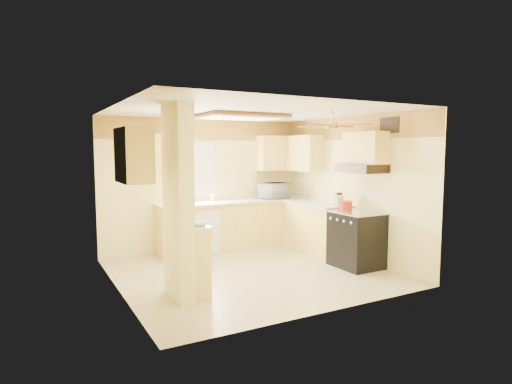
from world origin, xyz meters
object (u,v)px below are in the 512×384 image
stove (356,239)px  dutch_oven (346,205)px  kettle (339,200)px  microwave (273,191)px  bowl (200,224)px

stove → dutch_oven: 0.60m
kettle → dutch_oven: bearing=-101.6°
kettle → stove: bearing=-93.7°
microwave → kettle: size_ratio=2.32×
bowl → microwave: bearing=42.4°
microwave → stove: bearing=94.6°
microwave → bowl: 3.33m
microwave → bowl: (-2.45, -2.24, -0.13)m
stove → bowl: size_ratio=4.13×
microwave → dutch_oven: 1.87m
stove → bowl: bearing=-177.4°
stove → microwave: (-0.31, 2.12, 0.64)m
stove → microwave: size_ratio=1.62×
microwave → dutch_oven: microwave is taller
stove → microwave: 2.23m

